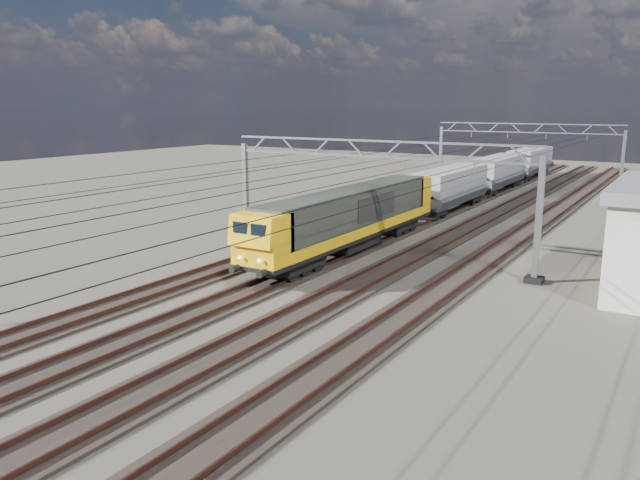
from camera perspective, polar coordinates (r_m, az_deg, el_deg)
The scene contains 12 objects.
ground at distance 34.22m, azimuth 1.72°, elevation -3.16°, with size 160.00×160.00×0.00m, color black.
track_outer_west at distance 37.45m, azimuth -6.27°, elevation -1.74°, with size 2.60×140.00×0.30m.
track_loco at distance 35.20m, azimuth -1.11°, elevation -2.59°, with size 2.60×140.00×0.30m.
track_inner_east at distance 33.29m, azimuth 4.71°, elevation -3.51°, with size 2.60×140.00×0.30m.
track_outer_east at distance 31.77m, azimuth 11.17°, elevation -4.49°, with size 2.60×140.00×0.30m.
catenary_gantry_mid at distance 36.87m, azimuth 4.87°, elevation 4.14°, with size 19.90×0.90×7.11m.
catenary_gantry_far at distance 70.73m, azimuth 18.26°, elevation 7.51°, with size 19.90×0.90×7.11m.
overhead_wires at distance 40.25m, azimuth 7.51°, elevation 7.41°, with size 12.03×140.00×0.53m.
locomotive at distance 38.83m, azimuth 2.79°, elevation 2.22°, with size 2.76×21.10×3.62m.
hopper_wagon_lead at distance 54.84m, azimuth 11.78°, elevation 4.86°, with size 3.38×13.00×3.25m.
hopper_wagon_mid at distance 68.29m, azimuth 15.89°, elevation 6.09°, with size 3.38×13.00×3.25m.
hopper_wagon_third at distance 81.99m, azimuth 18.65°, elevation 6.89°, with size 3.38×13.00×3.25m.
Camera 1 is at (16.39, -28.61, 9.17)m, focal length 35.00 mm.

